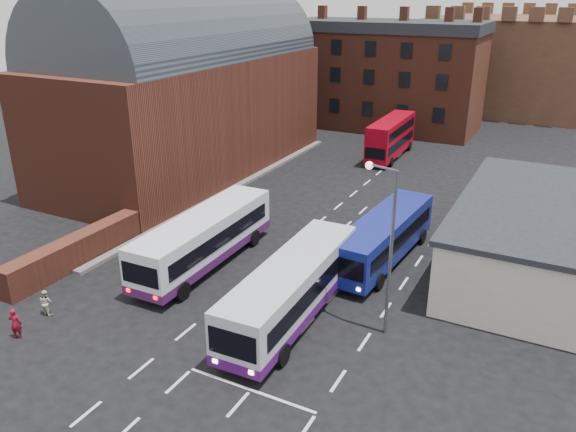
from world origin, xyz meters
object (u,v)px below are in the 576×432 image
at_px(bus_blue, 384,235).
at_px(pedestrian_beige, 46,302).
at_px(street_lamp, 387,236).
at_px(bus_white_inbound, 292,286).
at_px(bus_red_double, 391,137).
at_px(bus_white_outbound, 204,236).
at_px(pedestrian_red, 15,323).

distance_m(bus_blue, pedestrian_beige, 19.09).
height_order(street_lamp, pedestrian_beige, street_lamp).
bearing_deg(bus_white_inbound, bus_red_double, -82.70).
relative_size(bus_blue, street_lamp, 1.29).
distance_m(bus_white_inbound, bus_blue, 8.52).
height_order(bus_white_outbound, pedestrian_red, bus_white_outbound).
distance_m(bus_blue, pedestrian_red, 20.39).
bearing_deg(bus_blue, bus_white_outbound, 33.58).
xyz_separation_m(bus_white_outbound, bus_red_double, (2.61, 27.65, 0.18)).
height_order(bus_blue, street_lamp, street_lamp).
bearing_deg(bus_blue, bus_white_inbound, 80.43).
distance_m(bus_white_inbound, pedestrian_red, 13.24).
height_order(bus_white_outbound, pedestrian_beige, bus_white_outbound).
height_order(bus_white_outbound, bus_white_inbound, bus_white_outbound).
height_order(pedestrian_red, pedestrian_beige, pedestrian_red).
xyz_separation_m(bus_white_inbound, pedestrian_red, (-10.83, -7.54, -1.04)).
bearing_deg(bus_white_outbound, bus_blue, 28.56).
relative_size(bus_white_outbound, pedestrian_beige, 8.45).
bearing_deg(bus_white_inbound, pedestrian_beige, 24.18).
bearing_deg(pedestrian_red, bus_blue, -153.46).
bearing_deg(pedestrian_beige, bus_red_double, -100.88).
height_order(bus_white_outbound, bus_red_double, bus_red_double).
bearing_deg(street_lamp, bus_white_outbound, 170.42).
distance_m(bus_blue, bus_red_double, 23.34).
relative_size(bus_red_double, pedestrian_beige, 7.01).
bearing_deg(bus_white_inbound, pedestrian_red, 33.35).
distance_m(bus_white_outbound, bus_red_double, 27.77).
xyz_separation_m(bus_blue, street_lamp, (2.32, -7.28, 3.32)).
xyz_separation_m(bus_white_inbound, bus_red_double, (-4.75, 30.62, 0.20)).
height_order(bus_white_inbound, bus_red_double, bus_red_double).
distance_m(bus_blue, street_lamp, 8.33).
bearing_deg(bus_blue, pedestrian_red, 54.98).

